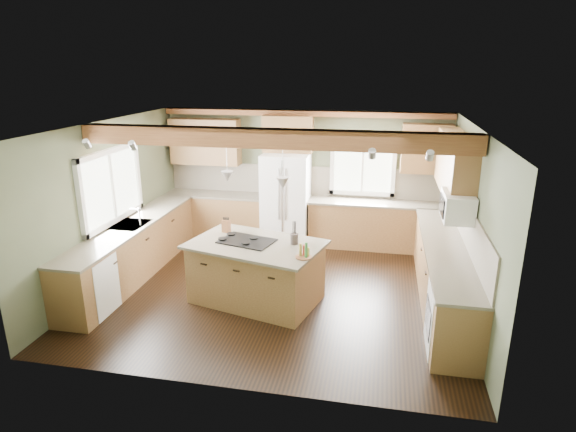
# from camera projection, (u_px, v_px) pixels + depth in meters

# --- Properties ---
(floor) EXTENTS (5.60, 5.60, 0.00)m
(floor) POSITION_uv_depth(u_px,v_px,m) (278.00, 289.00, 7.69)
(floor) COLOR black
(floor) RESTS_ON ground
(ceiling) EXTENTS (5.60, 5.60, 0.00)m
(ceiling) POSITION_uv_depth(u_px,v_px,m) (277.00, 125.00, 6.90)
(ceiling) COLOR silver
(ceiling) RESTS_ON wall_back
(wall_back) EXTENTS (5.60, 0.00, 5.60)m
(wall_back) POSITION_uv_depth(u_px,v_px,m) (304.00, 176.00, 9.63)
(wall_back) COLOR #464E37
(wall_back) RESTS_ON ground
(wall_left) EXTENTS (0.00, 5.00, 5.00)m
(wall_left) POSITION_uv_depth(u_px,v_px,m) (110.00, 202.00, 7.81)
(wall_left) COLOR #464E37
(wall_left) RESTS_ON ground
(wall_right) EXTENTS (0.00, 5.00, 5.00)m
(wall_right) POSITION_uv_depth(u_px,v_px,m) (472.00, 223.00, 6.78)
(wall_right) COLOR #464E37
(wall_right) RESTS_ON ground
(ceiling_beam) EXTENTS (5.55, 0.26, 0.26)m
(ceiling_beam) POSITION_uv_depth(u_px,v_px,m) (271.00, 138.00, 6.56)
(ceiling_beam) COLOR #582C19
(ceiling_beam) RESTS_ON ceiling
(soffit_trim) EXTENTS (5.55, 0.20, 0.10)m
(soffit_trim) POSITION_uv_depth(u_px,v_px,m) (304.00, 113.00, 9.16)
(soffit_trim) COLOR #582C19
(soffit_trim) RESTS_ON ceiling
(backsplash_back) EXTENTS (5.58, 0.03, 0.58)m
(backsplash_back) POSITION_uv_depth(u_px,v_px,m) (304.00, 180.00, 9.64)
(backsplash_back) COLOR brown
(backsplash_back) RESTS_ON wall_back
(backsplash_right) EXTENTS (0.03, 3.70, 0.58)m
(backsplash_right) POSITION_uv_depth(u_px,v_px,m) (469.00, 228.00, 6.85)
(backsplash_right) COLOR brown
(backsplash_right) RESTS_ON wall_right
(base_cab_back_left) EXTENTS (2.02, 0.60, 0.88)m
(base_cab_back_left) POSITION_uv_depth(u_px,v_px,m) (216.00, 216.00, 9.94)
(base_cab_back_left) COLOR brown
(base_cab_back_left) RESTS_ON floor
(counter_back_left) EXTENTS (2.06, 0.64, 0.04)m
(counter_back_left) POSITION_uv_depth(u_px,v_px,m) (215.00, 194.00, 9.80)
(counter_back_left) COLOR #4C4438
(counter_back_left) RESTS_ON base_cab_back_left
(base_cab_back_right) EXTENTS (2.62, 0.60, 0.88)m
(base_cab_back_right) POSITION_uv_depth(u_px,v_px,m) (377.00, 226.00, 9.33)
(base_cab_back_right) COLOR brown
(base_cab_back_right) RESTS_ON floor
(counter_back_right) EXTENTS (2.66, 0.64, 0.04)m
(counter_back_right) POSITION_uv_depth(u_px,v_px,m) (378.00, 203.00, 9.20)
(counter_back_right) COLOR #4C4438
(counter_back_right) RESTS_ON base_cab_back_right
(base_cab_left) EXTENTS (0.60, 3.70, 0.88)m
(base_cab_left) POSITION_uv_depth(u_px,v_px,m) (133.00, 251.00, 8.06)
(base_cab_left) COLOR brown
(base_cab_left) RESTS_ON floor
(counter_left) EXTENTS (0.64, 3.74, 0.04)m
(counter_left) POSITION_uv_depth(u_px,v_px,m) (130.00, 225.00, 7.92)
(counter_left) COLOR #4C4438
(counter_left) RESTS_ON base_cab_left
(base_cab_right) EXTENTS (0.60, 3.70, 0.88)m
(base_cab_right) POSITION_uv_depth(u_px,v_px,m) (443.00, 276.00, 7.14)
(base_cab_right) COLOR brown
(base_cab_right) RESTS_ON floor
(counter_right) EXTENTS (0.64, 3.74, 0.04)m
(counter_right) POSITION_uv_depth(u_px,v_px,m) (446.00, 247.00, 7.00)
(counter_right) COLOR #4C4438
(counter_right) RESTS_ON base_cab_right
(upper_cab_back_left) EXTENTS (1.40, 0.35, 0.90)m
(upper_cab_back_left) POSITION_uv_depth(u_px,v_px,m) (205.00, 142.00, 9.64)
(upper_cab_back_left) COLOR brown
(upper_cab_back_left) RESTS_ON wall_back
(upper_cab_over_fridge) EXTENTS (0.96, 0.35, 0.70)m
(upper_cab_over_fridge) POSITION_uv_depth(u_px,v_px,m) (288.00, 134.00, 9.26)
(upper_cab_over_fridge) COLOR brown
(upper_cab_over_fridge) RESTS_ON wall_back
(upper_cab_right) EXTENTS (0.35, 2.20, 0.90)m
(upper_cab_right) POSITION_uv_depth(u_px,v_px,m) (455.00, 165.00, 7.45)
(upper_cab_right) COLOR brown
(upper_cab_right) RESTS_ON wall_right
(upper_cab_back_corner) EXTENTS (0.90, 0.35, 0.90)m
(upper_cab_back_corner) POSITION_uv_depth(u_px,v_px,m) (426.00, 149.00, 8.84)
(upper_cab_back_corner) COLOR brown
(upper_cab_back_corner) RESTS_ON wall_back
(window_left) EXTENTS (0.04, 1.60, 1.05)m
(window_left) POSITION_uv_depth(u_px,v_px,m) (111.00, 186.00, 7.78)
(window_left) COLOR white
(window_left) RESTS_ON wall_left
(window_back) EXTENTS (1.10, 0.04, 1.00)m
(window_back) POSITION_uv_depth(u_px,v_px,m) (363.00, 166.00, 9.32)
(window_back) COLOR white
(window_back) RESTS_ON wall_back
(sink) EXTENTS (0.50, 0.65, 0.03)m
(sink) POSITION_uv_depth(u_px,v_px,m) (130.00, 225.00, 7.92)
(sink) COLOR #262628
(sink) RESTS_ON counter_left
(faucet) EXTENTS (0.02, 0.02, 0.28)m
(faucet) POSITION_uv_depth(u_px,v_px,m) (140.00, 217.00, 7.84)
(faucet) COLOR #B2B2B7
(faucet) RESTS_ON sink
(dishwasher) EXTENTS (0.60, 0.60, 0.84)m
(dishwasher) POSITION_uv_depth(u_px,v_px,m) (89.00, 285.00, 6.85)
(dishwasher) COLOR white
(dishwasher) RESTS_ON floor
(oven) EXTENTS (0.60, 0.72, 0.84)m
(oven) POSITION_uv_depth(u_px,v_px,m) (454.00, 320.00, 5.93)
(oven) COLOR white
(oven) RESTS_ON floor
(microwave) EXTENTS (0.40, 0.70, 0.38)m
(microwave) POSITION_uv_depth(u_px,v_px,m) (458.00, 206.00, 6.69)
(microwave) COLOR white
(microwave) RESTS_ON wall_right
(pendant_left) EXTENTS (0.18, 0.18, 0.16)m
(pendant_left) POSITION_uv_depth(u_px,v_px,m) (227.00, 177.00, 6.97)
(pendant_left) COLOR #B2B2B7
(pendant_left) RESTS_ON ceiling
(pendant_right) EXTENTS (0.18, 0.18, 0.16)m
(pendant_right) POSITION_uv_depth(u_px,v_px,m) (283.00, 183.00, 6.60)
(pendant_right) COLOR #B2B2B7
(pendant_right) RESTS_ON ceiling
(refrigerator) EXTENTS (0.90, 0.74, 1.80)m
(refrigerator) POSITION_uv_depth(u_px,v_px,m) (286.00, 199.00, 9.45)
(refrigerator) COLOR white
(refrigerator) RESTS_ON floor
(island) EXTENTS (2.01, 1.51, 0.88)m
(island) POSITION_uv_depth(u_px,v_px,m) (256.00, 273.00, 7.22)
(island) COLOR brown
(island) RESTS_ON floor
(island_top) EXTENTS (2.16, 1.66, 0.04)m
(island_top) POSITION_uv_depth(u_px,v_px,m) (256.00, 244.00, 7.09)
(island_top) COLOR #4C4438
(island_top) RESTS_ON island
(cooktop) EXTENTS (0.88, 0.70, 0.02)m
(cooktop) POSITION_uv_depth(u_px,v_px,m) (247.00, 241.00, 7.14)
(cooktop) COLOR black
(cooktop) RESTS_ON island_top
(knife_block) EXTENTS (0.14, 0.11, 0.20)m
(knife_block) POSITION_uv_depth(u_px,v_px,m) (226.00, 226.00, 7.52)
(knife_block) COLOR brown
(knife_block) RESTS_ON island_top
(utensil_crock) EXTENTS (0.16, 0.16, 0.16)m
(utensil_crock) POSITION_uv_depth(u_px,v_px,m) (294.00, 239.00, 7.03)
(utensil_crock) COLOR #413934
(utensil_crock) RESTS_ON island_top
(bottle_tray) EXTENTS (0.30, 0.30, 0.21)m
(bottle_tray) POSITION_uv_depth(u_px,v_px,m) (304.00, 250.00, 6.53)
(bottle_tray) COLOR brown
(bottle_tray) RESTS_ON island_top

